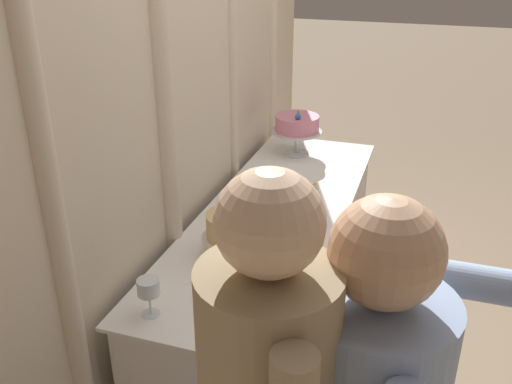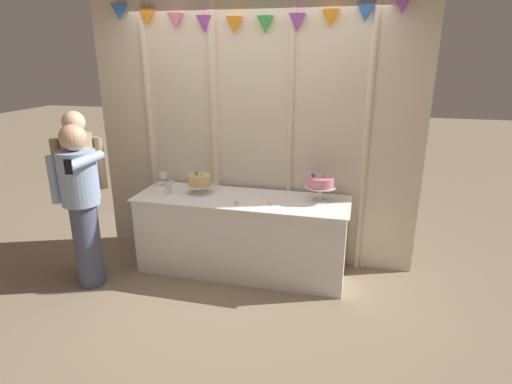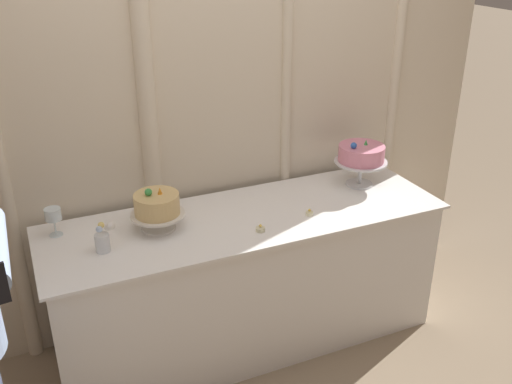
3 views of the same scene
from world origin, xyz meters
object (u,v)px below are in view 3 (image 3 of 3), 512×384
(wine_glass, at_px, (53,215))
(tealight_near_left, at_px, (309,213))
(cake_table, at_px, (247,280))
(flower_vase, at_px, (103,239))
(cake_display_nearright, at_px, (361,156))
(tealight_far_left, at_px, (260,229))
(cake_display_nearleft, at_px, (157,206))

(wine_glass, distance_m, tealight_near_left, 1.26)
(cake_table, height_order, flower_vase, flower_vase)
(cake_table, xyz_separation_m, cake_display_nearright, (0.74, 0.10, 0.57))
(tealight_far_left, bearing_deg, cake_display_nearleft, 152.78)
(cake_display_nearleft, distance_m, cake_display_nearright, 1.19)
(cake_display_nearright, distance_m, flower_vase, 1.48)
(tealight_far_left, height_order, tealight_near_left, tealight_far_left)
(wine_glass, bearing_deg, cake_table, -11.69)
(cake_display_nearright, xyz_separation_m, tealight_far_left, (-0.74, -0.27, -0.17))
(wine_glass, xyz_separation_m, flower_vase, (0.19, -0.24, -0.04))
(cake_display_nearright, height_order, flower_vase, cake_display_nearright)
(wine_glass, height_order, tealight_far_left, wine_glass)
(cake_table, height_order, cake_display_nearright, cake_display_nearright)
(cake_table, xyz_separation_m, flower_vase, (-0.73, -0.05, 0.45))
(cake_display_nearleft, distance_m, tealight_far_left, 0.51)
(cake_table, relative_size, flower_vase, 14.66)
(tealight_far_left, xyz_separation_m, tealight_near_left, (0.30, 0.05, -0.00))
(cake_display_nearleft, height_order, wine_glass, cake_display_nearleft)
(flower_vase, bearing_deg, cake_display_nearright, 5.78)
(wine_glass, xyz_separation_m, tealight_far_left, (0.91, -0.36, -0.10))
(cake_display_nearleft, relative_size, tealight_far_left, 5.76)
(cake_table, distance_m, wine_glass, 1.06)
(tealight_near_left, bearing_deg, cake_display_nearleft, 166.77)
(cake_display_nearright, bearing_deg, cake_display_nearleft, -178.00)
(wine_glass, bearing_deg, cake_display_nearright, -3.23)
(cake_table, relative_size, wine_glass, 14.68)
(flower_vase, height_order, tealight_near_left, flower_vase)
(cake_display_nearright, xyz_separation_m, tealight_near_left, (-0.44, -0.22, -0.17))
(cake_display_nearright, bearing_deg, tealight_far_left, -159.98)
(cake_table, distance_m, tealight_near_left, 0.51)
(flower_vase, relative_size, tealight_far_left, 3.08)
(wine_glass, xyz_separation_m, tealight_near_left, (1.21, -0.31, -0.10))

